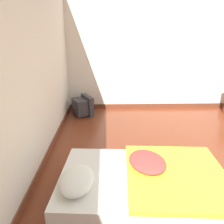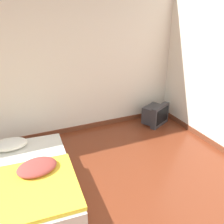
{
  "view_description": "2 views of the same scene",
  "coord_description": "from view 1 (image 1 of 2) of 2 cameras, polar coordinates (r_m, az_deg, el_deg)",
  "views": [
    {
      "loc": [
        -2.02,
        1.96,
        1.69
      ],
      "look_at": [
        1.17,
        1.86,
        0.54
      ],
      "focal_mm": 35.0,
      "sensor_mm": 36.0,
      "label": 1
    },
    {
      "loc": [
        -0.07,
        -1.28,
        2.24
      ],
      "look_at": [
        1.41,
        2.04,
        0.62
      ],
      "focal_mm": 40.0,
      "sensor_mm": 36.0,
      "label": 2
    }
  ],
  "objects": [
    {
      "name": "wall_right",
      "position": [
        5.41,
        20.19,
        14.37
      ],
      "size": [
        0.08,
        8.04,
        2.6
      ],
      "color": "silver",
      "rests_on": "ground_plane"
    },
    {
      "name": "mattress_bed",
      "position": [
        2.56,
        8.49,
        -17.58
      ],
      "size": [
        1.26,
        1.91,
        0.37
      ],
      "color": "silver",
      "rests_on": "ground_plane"
    },
    {
      "name": "crt_tv",
      "position": [
        4.82,
        -7.56,
        1.59
      ],
      "size": [
        0.57,
        0.51,
        0.41
      ],
      "color": "#333338",
      "rests_on": "ground_plane"
    },
    {
      "name": "wall_back",
      "position": [
        2.23,
        -25.44,
        7.61
      ],
      "size": [
        8.36,
        0.08,
        2.6
      ],
      "color": "silver",
      "rests_on": "ground_plane"
    }
  ]
}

